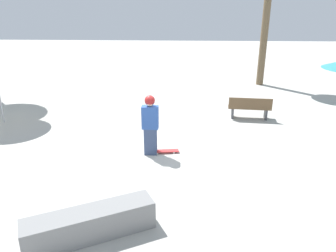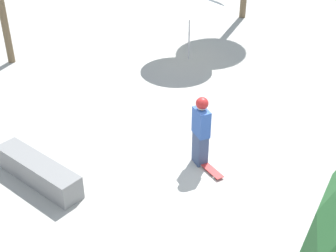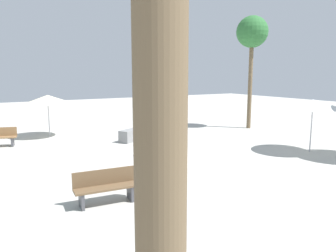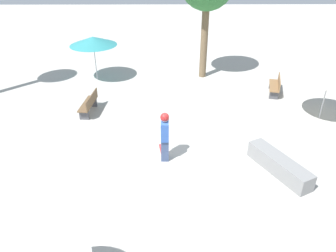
# 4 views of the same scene
# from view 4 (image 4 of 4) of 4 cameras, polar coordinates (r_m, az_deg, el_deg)

# --- Properties ---
(ground_plane) EXTENTS (60.00, 60.00, 0.00)m
(ground_plane) POSITION_cam_4_polar(r_m,az_deg,el_deg) (11.43, -0.96, -5.65)
(ground_plane) COLOR #B2AFA8
(skater_main) EXTENTS (0.29, 0.47, 1.78)m
(skater_main) POSITION_cam_4_polar(r_m,az_deg,el_deg) (10.89, -0.56, -1.58)
(skater_main) COLOR #38476B
(skater_main) RESTS_ON ground_plane
(skateboard) EXTENTS (0.32, 0.82, 0.07)m
(skateboard) POSITION_cam_4_polar(r_m,az_deg,el_deg) (11.73, -0.90, -4.25)
(skateboard) COLOR red
(skateboard) RESTS_ON ground_plane
(concrete_ledge) EXTENTS (1.60, 2.43, 0.57)m
(concrete_ledge) POSITION_cam_4_polar(r_m,az_deg,el_deg) (11.23, 18.76, -6.46)
(concrete_ledge) COLOR gray
(concrete_ledge) RESTS_ON ground_plane
(bench_near) EXTENTS (0.84, 1.66, 0.85)m
(bench_near) POSITION_cam_4_polar(r_m,az_deg,el_deg) (16.79, 18.21, 6.68)
(bench_near) COLOR #47474C
(bench_near) RESTS_ON ground_plane
(bench_far) EXTENTS (0.58, 1.63, 0.85)m
(bench_far) POSITION_cam_4_polar(r_m,az_deg,el_deg) (14.56, -13.56, 3.77)
(bench_far) COLOR #47474C
(bench_far) RESTS_ON ground_plane
(shade_umbrella_teal) EXTENTS (2.41, 2.41, 2.31)m
(shade_umbrella_teal) POSITION_cam_4_polar(r_m,az_deg,el_deg) (17.59, -12.92, 14.24)
(shade_umbrella_teal) COLOR #B7B7BC
(shade_umbrella_teal) RESTS_ON ground_plane
(shade_umbrella_cream) EXTENTS (2.38, 2.38, 2.16)m
(shade_umbrella_cream) POSITION_cam_4_polar(r_m,az_deg,el_deg) (14.61, 26.43, 8.03)
(shade_umbrella_cream) COLOR #B7B7BC
(shade_umbrella_cream) RESTS_ON ground_plane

